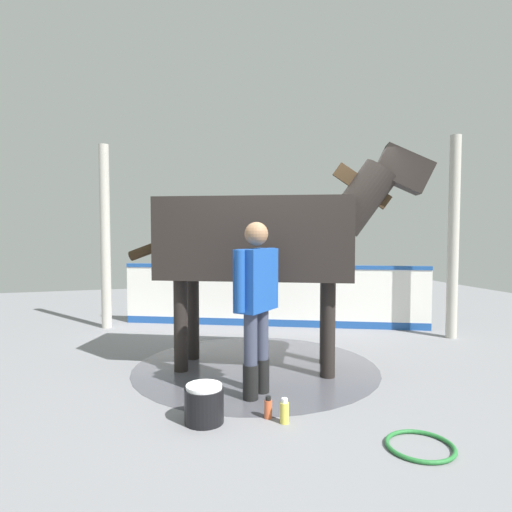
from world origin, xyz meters
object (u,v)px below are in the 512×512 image
(wash_bucket, at_px, (204,404))
(horse, at_px, (265,238))
(handler, at_px, (256,296))
(bottle_shampoo, at_px, (284,412))
(bottle_spray, at_px, (268,408))
(hose_coil, at_px, (420,446))

(wash_bucket, bearing_deg, horse, -36.32)
(handler, xyz_separation_m, wash_bucket, (-0.45, 0.59, -0.82))
(handler, xyz_separation_m, bottle_shampoo, (-0.66, -0.05, -0.88))
(horse, distance_m, wash_bucket, 2.09)
(wash_bucket, height_order, bottle_spray, wash_bucket)
(bottle_shampoo, bearing_deg, hose_coil, -130.18)
(handler, bearing_deg, wash_bucket, 84.14)
(bottle_shampoo, xyz_separation_m, hose_coil, (-0.69, -0.81, -0.08))
(horse, xyz_separation_m, bottle_spray, (-1.36, 0.40, -1.43))
(handler, xyz_separation_m, hose_coil, (-1.35, -0.86, -0.95))
(handler, bearing_deg, hose_coil, 169.08)
(handler, distance_m, hose_coil, 1.86)
(handler, xyz_separation_m, bottle_spray, (-0.53, 0.05, -0.89))
(bottle_shampoo, bearing_deg, bottle_spray, 36.88)
(wash_bucket, distance_m, bottle_shampoo, 0.67)
(horse, height_order, wash_bucket, horse)
(bottle_shampoo, bearing_deg, horse, -11.59)
(bottle_spray, relative_size, hose_coil, 0.38)
(bottle_shampoo, bearing_deg, handler, 4.21)
(handler, height_order, hose_coil, handler)
(bottle_spray, distance_m, hose_coil, 1.23)
(handler, distance_m, bottle_shampoo, 1.10)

